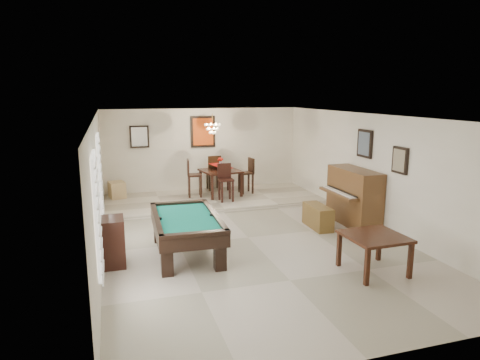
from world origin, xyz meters
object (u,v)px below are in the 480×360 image
pool_table (187,236)px  dining_chair_east (246,176)px  square_table (374,254)px  dining_chair_west (195,178)px  upright_piano (348,197)px  apothecary_chest (113,242)px  dining_chair_south (226,183)px  dining_table (221,180)px  chandelier (212,125)px  flower_vase (220,162)px  corner_bench (117,190)px  dining_chair_north (213,172)px  piano_bench (318,217)px

pool_table → dining_chair_east: dining_chair_east is taller
square_table → dining_chair_west: (-1.99, 5.88, 0.33)m
upright_piano → apothecary_chest: upright_piano is taller
upright_piano → pool_table: bearing=-168.7°
square_table → dining_chair_south: dining_chair_south is taller
pool_table → square_table: (2.95, -1.76, -0.03)m
dining_chair_south → dining_table: bearing=86.9°
dining_chair_west → chandelier: (0.47, -0.34, 1.54)m
dining_table → flower_vase: size_ratio=3.95×
corner_bench → upright_piano: bearing=-36.5°
dining_chair_west → corner_bench: dining_chair_west is taller
dining_chair_east → chandelier: size_ratio=1.75×
dining_chair_south → chandelier: chandelier is taller
pool_table → chandelier: bearing=71.2°
pool_table → square_table: bearing=-28.9°
pool_table → dining_chair_north: (1.69, 4.83, 0.29)m
square_table → piano_bench: square_table is taller
upright_piano → dining_table: upright_piano is taller
square_table → corner_bench: size_ratio=1.90×
piano_bench → dining_chair_east: (-0.68, 3.33, 0.38)m
dining_chair_west → square_table: bearing=-153.9°
square_table → chandelier: chandelier is taller
upright_piano → dining_chair_west: upright_piano is taller
chandelier → upright_piano: bearing=-49.7°
upright_piano → corner_bench: upright_piano is taller
square_table → corner_bench: bearing=123.0°
dining_chair_east → corner_bench: size_ratio=2.05×
piano_bench → apothecary_chest: 4.63m
square_table → apothecary_chest: bearing=159.2°
square_table → dining_chair_south: bearing=103.9°
pool_table → chandelier: size_ratio=3.69×
upright_piano → dining_chair_south: 3.42m
square_table → dining_chair_east: bearing=94.3°
dining_chair_east → apothecary_chest: bearing=-47.2°
upright_piano → dining_chair_north: upright_piano is taller
dining_chair_west → chandelier: bearing=-118.2°
upright_piano → dining_chair_east: 3.62m
flower_vase → chandelier: (-0.29, -0.30, 1.09)m
flower_vase → corner_bench: (-2.91, 0.53, -0.76)m
apothecary_chest → square_table: bearing=-20.8°
dining_chair_east → corner_bench: bearing=-102.6°
dining_table → dining_chair_north: (-0.04, 0.75, 0.11)m
square_table → upright_piano: upright_piano is taller
pool_table → apothecary_chest: 1.35m
piano_bench → dining_table: 3.62m
flower_vase → dining_chair_east: bearing=1.7°
flower_vase → dining_chair_south: (-0.04, -0.74, -0.48)m
pool_table → dining_chair_north: 5.13m
square_table → dining_chair_east: (-0.44, 5.87, 0.31)m
pool_table → dining_chair_north: dining_chair_north is taller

